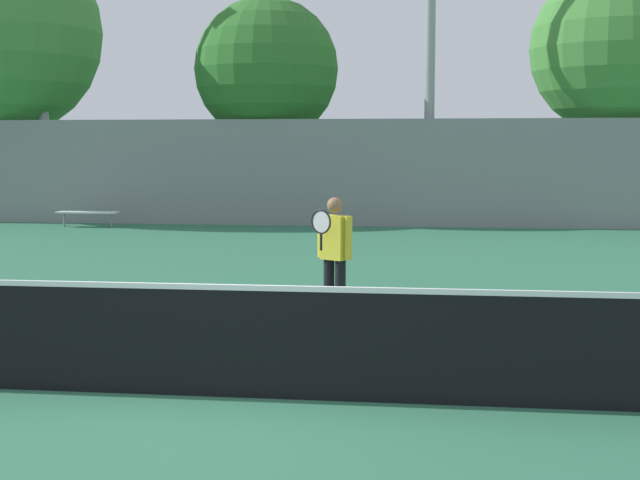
% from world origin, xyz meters
% --- Properties ---
extents(ground_plane, '(100.00, 100.00, 0.00)m').
position_xyz_m(ground_plane, '(0.00, 0.00, 0.00)').
color(ground_plane, '#2D6B4C').
extents(tennis_net, '(10.12, 0.09, 1.04)m').
position_xyz_m(tennis_net, '(0.00, 0.00, 0.53)').
color(tennis_net, black).
rests_on(tennis_net, ground_plane).
extents(tennis_player, '(0.52, 0.51, 1.63)m').
position_xyz_m(tennis_player, '(0.68, 3.52, 0.92)').
color(tennis_player, black).
rests_on(tennis_player, ground_plane).
extents(bench_courtside_near, '(1.74, 0.40, 0.44)m').
position_xyz_m(bench_courtside_near, '(-7.72, 16.18, 0.40)').
color(bench_courtside_near, white).
rests_on(bench_courtside_near, ground_plane).
extents(light_pole_near_left, '(0.90, 0.60, 11.13)m').
position_xyz_m(light_pole_near_left, '(1.80, 18.01, 6.24)').
color(light_pole_near_left, '#939399').
rests_on(light_pole_near_left, ground_plane).
extents(light_pole_far_right, '(0.90, 0.60, 10.20)m').
position_xyz_m(light_pole_far_right, '(-9.91, 18.39, 5.71)').
color(light_pole_far_right, '#939399').
rests_on(light_pole_far_right, ground_plane).
extents(back_fence, '(34.74, 0.06, 3.04)m').
position_xyz_m(back_fence, '(0.00, 17.41, 1.52)').
color(back_fence, gray).
rests_on(back_fence, ground_plane).
extents(tree_green_broad, '(4.84, 4.84, 7.46)m').
position_xyz_m(tree_green_broad, '(7.07, 19.15, 5.02)').
color(tree_green_broad, brown).
rests_on(tree_green_broad, ground_plane).
extents(tree_dark_dense, '(4.35, 4.35, 6.75)m').
position_xyz_m(tree_dark_dense, '(-3.11, 19.09, 4.55)').
color(tree_dark_dense, brown).
rests_on(tree_dark_dense, ground_plane).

